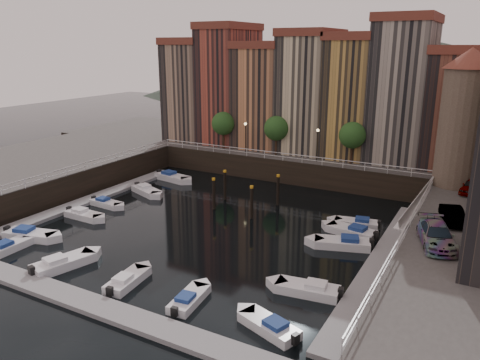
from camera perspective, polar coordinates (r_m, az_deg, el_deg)
The scene contains 31 objects.
ground at distance 46.38m, azimuth -2.90°, elevation -5.36°, with size 200.00×200.00×0.00m, color black.
quay_far at distance 68.43m, azimuth 8.60°, elevation 2.88°, with size 80.00×20.00×3.00m, color black.
quay_left at distance 63.44m, azimuth -26.01°, elevation 0.35°, with size 20.00×36.00×3.00m, color black.
dock_left at distance 55.46m, azimuth -17.87°, elevation -2.31°, with size 2.00×28.00×0.35m, color gray.
dock_right at distance 39.94m, azimuth 16.77°, elevation -9.49°, with size 2.00×28.00×0.35m, color gray.
dock_near at distance 34.49m, azimuth -18.36°, elevation -13.93°, with size 30.00×2.00×0.35m, color gray.
mountains at distance 148.40m, azimuth 21.08°, elevation 11.60°, with size 145.00×100.00×18.00m.
far_terrace at distance 63.49m, azimuth 10.99°, elevation 10.41°, with size 48.70×10.30×17.50m.
corner_tower at distance 51.64m, azimuth 25.64°, elevation 7.01°, with size 5.20×5.20×13.80m.
promenade_trees at distance 60.81m, azimuth 5.01°, elevation 6.24°, with size 21.20×3.20×5.20m.
street_lamps at distance 59.90m, azimuth 4.90°, elevation 5.42°, with size 10.36×0.36×4.18m.
railings at distance 49.18m, azimuth 0.02°, elevation 0.58°, with size 36.08×34.04×0.52m.
gangway at distance 49.32m, azimuth 20.76°, elevation -2.73°, with size 2.78×8.32×3.73m.
mooring_pilings at distance 50.27m, azimuth 0.23°, elevation -1.62°, with size 6.40×5.43×3.78m.
boat_left_0 at distance 46.87m, azimuth -24.28°, elevation -6.10°, with size 5.16×2.96×1.15m.
boat_left_1 at distance 50.34m, azimuth -18.56°, elevation -4.03°, with size 4.49×1.71×1.03m.
boat_left_2 at distance 53.30m, azimuth -16.04°, elevation -2.73°, with size 4.20×1.77×0.95m.
boat_left_3 at distance 56.54m, azimuth -11.37°, elevation -1.28°, with size 4.82×3.21×1.09m.
boat_left_4 at distance 61.56m, azimuth -8.30°, elevation 0.35°, with size 5.37×2.68×1.20m.
boat_right_0 at distance 30.18m, azimuth 3.70°, elevation -17.37°, with size 4.50×2.88×1.01m.
boat_right_1 at distance 34.28m, azimuth 8.40°, elevation -13.05°, with size 4.85×2.29×1.09m.
boat_right_2 at distance 42.00m, azimuth 12.51°, elevation -7.54°, with size 5.14×3.20×1.16m.
boat_right_3 at distance 44.78m, azimuth 13.57°, elevation -6.11°, with size 4.92×2.45×1.10m.
boat_right_4 at distance 46.98m, azimuth 14.11°, elevation -5.12°, with size 4.47×2.31×1.00m.
boat_near_0 at distance 45.08m, azimuth -26.37°, elevation -7.30°, with size 1.78×4.52×1.03m.
boat_near_1 at distance 40.06m, azimuth -20.87°, elevation -9.46°, with size 3.04×5.24×1.17m.
boat_near_2 at distance 36.11m, azimuth -13.62°, elevation -11.82°, with size 2.05×4.40×0.99m.
boat_near_3 at distance 33.04m, azimuth -6.28°, elevation -14.27°, with size 1.92×4.17×0.94m.
car_a at distance 50.63m, azimuth 26.53°, elevation -0.80°, with size 1.68×4.18×1.42m, color gray.
car_b at distance 41.64m, azimuth 24.53°, elevation -4.05°, with size 1.39×3.99×1.31m, color gray.
car_c at distance 36.60m, azimuth 22.82°, elevation -6.35°, with size 2.18×5.35×1.55m, color gray.
Camera 1 is at (22.86, -36.61, 16.99)m, focal length 35.00 mm.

